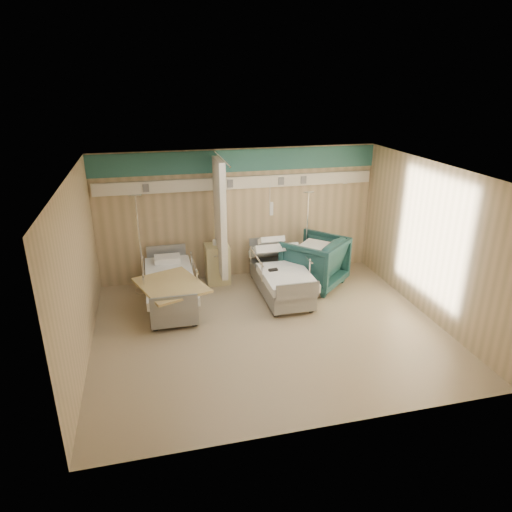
# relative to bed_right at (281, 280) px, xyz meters

# --- Properties ---
(ground) EXTENTS (6.00, 5.00, 0.00)m
(ground) POSITION_rel_bed_right_xyz_m (-0.60, -1.30, -0.32)
(ground) COLOR #9C8A6B
(ground) RESTS_ON ground
(room_walls) EXTENTS (6.04, 5.04, 2.82)m
(room_walls) POSITION_rel_bed_right_xyz_m (-0.63, -1.05, 1.55)
(room_walls) COLOR tan
(room_walls) RESTS_ON ground
(bed_right) EXTENTS (1.00, 2.16, 0.63)m
(bed_right) POSITION_rel_bed_right_xyz_m (0.00, 0.00, 0.00)
(bed_right) COLOR white
(bed_right) RESTS_ON ground
(bed_left) EXTENTS (1.00, 2.16, 0.63)m
(bed_left) POSITION_rel_bed_right_xyz_m (-2.20, 0.00, 0.00)
(bed_left) COLOR white
(bed_left) RESTS_ON ground
(bedside_cabinet) EXTENTS (0.50, 0.48, 0.85)m
(bedside_cabinet) POSITION_rel_bed_right_xyz_m (-1.15, 0.90, 0.11)
(bedside_cabinet) COLOR #D7C786
(bedside_cabinet) RESTS_ON ground
(visitor_armchair) EXTENTS (1.62, 1.62, 1.06)m
(visitor_armchair) POSITION_rel_bed_right_xyz_m (0.82, 0.28, 0.21)
(visitor_armchair) COLOR #1B4444
(visitor_armchair) RESTS_ON ground
(waffle_blanket) EXTENTS (0.78, 0.78, 0.07)m
(waffle_blanket) POSITION_rel_bed_right_xyz_m (0.78, 0.22, 0.78)
(waffle_blanket) COLOR silver
(waffle_blanket) RESTS_ON visitor_armchair
(iv_stand_right) EXTENTS (0.34, 0.34, 1.90)m
(iv_stand_right) POSITION_rel_bed_right_xyz_m (0.83, 0.84, 0.07)
(iv_stand_right) COLOR silver
(iv_stand_right) RESTS_ON ground
(iv_stand_left) EXTENTS (0.37, 0.37, 2.06)m
(iv_stand_left) POSITION_rel_bed_right_xyz_m (-2.71, 0.78, 0.11)
(iv_stand_left) COLOR silver
(iv_stand_left) RESTS_ON ground
(call_remote) EXTENTS (0.19, 0.10, 0.04)m
(call_remote) POSITION_rel_bed_right_xyz_m (-0.22, -0.21, 0.33)
(call_remote) COLOR black
(call_remote) RESTS_ON bed_right
(tan_blanket) EXTENTS (1.41, 1.57, 0.04)m
(tan_blanket) POSITION_rel_bed_right_xyz_m (-2.20, -0.46, 0.34)
(tan_blanket) COLOR tan
(tan_blanket) RESTS_ON bed_left
(toiletry_bag) EXTENTS (0.24, 0.17, 0.12)m
(toiletry_bag) POSITION_rel_bed_right_xyz_m (-1.05, 0.96, 0.60)
(toiletry_bag) COLOR black
(toiletry_bag) RESTS_ON bedside_cabinet
(white_cup) EXTENTS (0.09, 0.09, 0.12)m
(white_cup) POSITION_rel_bed_right_xyz_m (-1.19, 0.91, 0.59)
(white_cup) COLOR white
(white_cup) RESTS_ON bedside_cabinet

